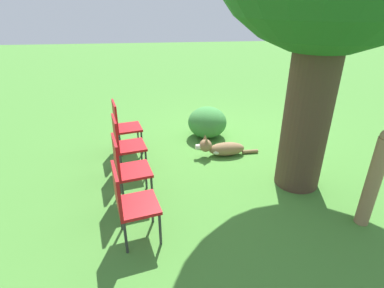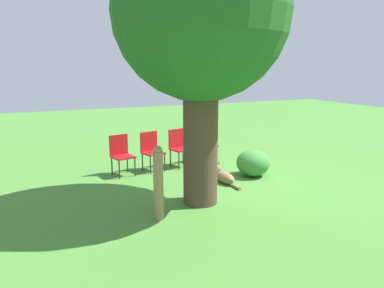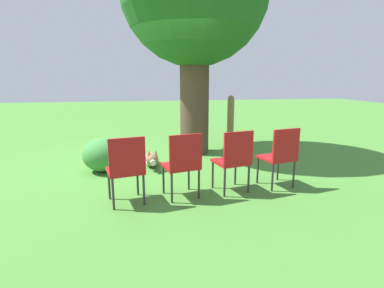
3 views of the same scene
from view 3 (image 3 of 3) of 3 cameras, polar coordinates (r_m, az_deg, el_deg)
The scene contains 8 objects.
ground_plane at distance 6.01m, azimuth -9.57°, elevation -2.93°, with size 30.00×30.00×0.00m, color #478433.
dog at distance 5.49m, azimuth -7.74°, elevation -2.95°, with size 1.09×0.27×0.38m.
fence_post at distance 6.96m, azimuth 7.34°, elevation 4.33°, with size 0.16×0.16×1.19m.
red_chair_0 at distance 3.82m, azimuth -12.43°, elevation -4.16°, with size 0.51×0.52×0.89m.
red_chair_1 at distance 3.93m, azimuth -1.76°, elevation -3.39°, with size 0.51×0.52×0.89m.
red_chair_2 at distance 4.17m, azimuth 8.00°, elevation -2.58°, with size 0.51×0.52×0.89m.
red_chair_3 at distance 4.51m, azimuth 16.48°, elevation -1.81°, with size 0.51×0.52×0.89m.
low_shrub at distance 5.38m, azimuth -16.36°, elevation -1.91°, with size 0.73×0.73×0.58m.
Camera 3 is at (5.79, 0.02, 1.59)m, focal length 28.00 mm.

